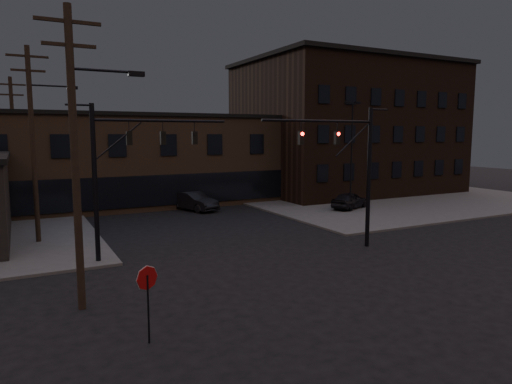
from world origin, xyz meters
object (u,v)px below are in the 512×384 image
traffic_signal_near (354,162)px  parked_car_lot_b (286,190)px  stop_sign (147,286)px  parked_car_lot_a (350,200)px  traffic_signal_far (121,164)px  car_crossing (193,201)px

traffic_signal_near → parked_car_lot_b: bearing=68.5°
stop_sign → parked_car_lot_a: 27.61m
traffic_signal_far → parked_car_lot_a: 22.03m
stop_sign → car_crossing: bearing=67.0°
traffic_signal_near → parked_car_lot_b: size_ratio=1.98×
traffic_signal_near → car_crossing: bearing=102.0°
stop_sign → parked_car_lot_b: 34.11m
car_crossing → parked_car_lot_a: bearing=-49.0°
traffic_signal_far → car_crossing: traffic_signal_far is taller
parked_car_lot_a → parked_car_lot_b: parked_car_lot_a is taller
car_crossing → parked_car_lot_b: bearing=-4.8°
traffic_signal_near → parked_car_lot_a: 14.04m
stop_sign → parked_car_lot_b: (21.29, 26.62, -1.11)m
parked_car_lot_a → parked_car_lot_b: size_ratio=1.04×
traffic_signal_near → stop_sign: size_ratio=3.23×
parked_car_lot_b → car_crossing: size_ratio=0.83×
parked_car_lot_b → traffic_signal_far: bearing=145.5°
traffic_signal_near → car_crossing: (-3.54, 16.62, -4.13)m
traffic_signal_far → car_crossing: size_ratio=1.65×
traffic_signal_near → parked_car_lot_b: (7.94, 20.14, -4.20)m
traffic_signal_far → stop_sign: bearing=-97.3°
parked_car_lot_a → parked_car_lot_b: 9.67m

